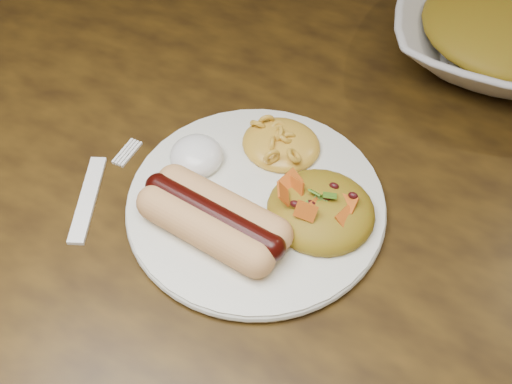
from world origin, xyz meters
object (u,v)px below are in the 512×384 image
at_px(plate, 256,203).
at_px(fork, 88,199).
at_px(serving_bowl, 506,34).
at_px(table, 252,154).

xyz_separation_m(plate, fork, (-0.14, -0.06, -0.00)).
bearing_deg(serving_bowl, table, -140.46).
xyz_separation_m(fork, serving_bowl, (0.30, 0.38, 0.03)).
xyz_separation_m(table, plate, (0.07, -0.13, 0.10)).
bearing_deg(plate, table, 118.06).
bearing_deg(fork, table, 45.53).
xyz_separation_m(table, fork, (-0.07, -0.19, 0.09)).
bearing_deg(fork, serving_bowl, 28.27).
relative_size(table, serving_bowl, 6.41).
distance_m(plate, serving_bowl, 0.35).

